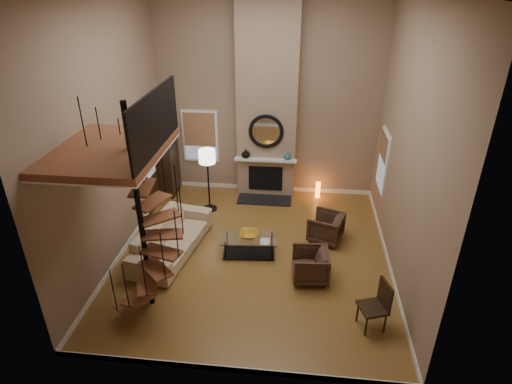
# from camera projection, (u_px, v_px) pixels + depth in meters

# --- Properties ---
(ground) EXTENTS (6.00, 6.50, 0.01)m
(ground) POSITION_uv_depth(u_px,v_px,m) (254.00, 254.00, 9.77)
(ground) COLOR olive
(ground) RESTS_ON ground
(back_wall) EXTENTS (6.00, 0.02, 5.50)m
(back_wall) POSITION_uv_depth(u_px,v_px,m) (268.00, 98.00, 11.35)
(back_wall) COLOR #947A5F
(back_wall) RESTS_ON ground
(front_wall) EXTENTS (6.00, 0.02, 5.50)m
(front_wall) POSITION_uv_depth(u_px,v_px,m) (226.00, 229.00, 5.63)
(front_wall) COLOR #947A5F
(front_wall) RESTS_ON ground
(left_wall) EXTENTS (0.02, 6.50, 5.50)m
(left_wall) POSITION_uv_depth(u_px,v_px,m) (109.00, 136.00, 8.78)
(left_wall) COLOR #947A5F
(left_wall) RESTS_ON ground
(right_wall) EXTENTS (0.02, 6.50, 5.50)m
(right_wall) POSITION_uv_depth(u_px,v_px,m) (409.00, 147.00, 8.20)
(right_wall) COLOR #947A5F
(right_wall) RESTS_ON ground
(baseboard_back) EXTENTS (6.00, 0.02, 0.12)m
(baseboard_back) POSITION_uv_depth(u_px,v_px,m) (266.00, 188.00, 12.59)
(baseboard_back) COLOR white
(baseboard_back) RESTS_ON ground
(baseboard_front) EXTENTS (6.00, 0.02, 0.12)m
(baseboard_front) POSITION_uv_depth(u_px,v_px,m) (231.00, 369.00, 6.89)
(baseboard_front) COLOR white
(baseboard_front) RESTS_ON ground
(baseboard_left) EXTENTS (0.02, 6.50, 0.12)m
(baseboard_left) POSITION_uv_depth(u_px,v_px,m) (128.00, 244.00, 10.03)
(baseboard_left) COLOR white
(baseboard_left) RESTS_ON ground
(baseboard_right) EXTENTS (0.02, 6.50, 0.12)m
(baseboard_right) POSITION_uv_depth(u_px,v_px,m) (388.00, 261.00, 9.45)
(baseboard_right) COLOR white
(baseboard_right) RESTS_ON ground
(chimney_breast) EXTENTS (1.60, 0.38, 5.50)m
(chimney_breast) POSITION_uv_depth(u_px,v_px,m) (267.00, 100.00, 11.18)
(chimney_breast) COLOR #967A62
(chimney_breast) RESTS_ON ground
(hearth) EXTENTS (1.50, 0.60, 0.04)m
(hearth) POSITION_uv_depth(u_px,v_px,m) (264.00, 200.00, 12.02)
(hearth) COLOR black
(hearth) RESTS_ON ground
(firebox) EXTENTS (0.95, 0.02, 0.72)m
(firebox) POSITION_uv_depth(u_px,v_px,m) (266.00, 178.00, 12.03)
(firebox) COLOR black
(firebox) RESTS_ON chimney_breast
(mantel) EXTENTS (1.70, 0.18, 0.06)m
(mantel) POSITION_uv_depth(u_px,v_px,m) (265.00, 160.00, 11.68)
(mantel) COLOR white
(mantel) RESTS_ON chimney_breast
(mirror_frame) EXTENTS (0.94, 0.10, 0.94)m
(mirror_frame) POSITION_uv_depth(u_px,v_px,m) (266.00, 132.00, 11.36)
(mirror_frame) COLOR black
(mirror_frame) RESTS_ON chimney_breast
(mirror_disc) EXTENTS (0.80, 0.01, 0.80)m
(mirror_disc) POSITION_uv_depth(u_px,v_px,m) (266.00, 131.00, 11.37)
(mirror_disc) COLOR white
(mirror_disc) RESTS_ON chimney_breast
(vase_left) EXTENTS (0.24, 0.24, 0.25)m
(vase_left) POSITION_uv_depth(u_px,v_px,m) (246.00, 153.00, 11.70)
(vase_left) COLOR black
(vase_left) RESTS_ON mantel
(vase_right) EXTENTS (0.20, 0.20, 0.21)m
(vase_right) POSITION_uv_depth(u_px,v_px,m) (288.00, 156.00, 11.59)
(vase_right) COLOR #1B5C61
(vase_right) RESTS_ON mantel
(window_back) EXTENTS (1.02, 0.06, 1.52)m
(window_back) POSITION_uv_depth(u_px,v_px,m) (200.00, 136.00, 12.03)
(window_back) COLOR white
(window_back) RESTS_ON back_wall
(window_right) EXTENTS (0.06, 1.02, 1.52)m
(window_right) POSITION_uv_depth(u_px,v_px,m) (383.00, 160.00, 10.48)
(window_right) COLOR white
(window_right) RESTS_ON right_wall
(entry_door) EXTENTS (0.10, 1.05, 2.16)m
(entry_door) POSITION_uv_depth(u_px,v_px,m) (150.00, 173.00, 11.15)
(entry_door) COLOR white
(entry_door) RESTS_ON ground
(loft) EXTENTS (1.70, 2.20, 1.09)m
(loft) POSITION_uv_depth(u_px,v_px,m) (115.00, 148.00, 6.88)
(loft) COLOR brown
(loft) RESTS_ON left_wall
(spiral_stair) EXTENTS (1.47, 1.47, 4.06)m
(spiral_stair) POSITION_uv_depth(u_px,v_px,m) (142.00, 225.00, 7.53)
(spiral_stair) COLOR black
(spiral_stair) RESTS_ON ground
(hutch) EXTENTS (0.39, 0.83, 1.85)m
(hutch) POSITION_uv_depth(u_px,v_px,m) (168.00, 162.00, 12.04)
(hutch) COLOR black
(hutch) RESTS_ON ground
(sofa) EXTENTS (1.40, 2.66, 0.74)m
(sofa) POSITION_uv_depth(u_px,v_px,m) (172.00, 237.00, 9.69)
(sofa) COLOR #C9AF8B
(sofa) RESTS_ON ground
(armchair_near) EXTENTS (0.95, 0.94, 0.68)m
(armchair_near) POSITION_uv_depth(u_px,v_px,m) (329.00, 228.00, 10.10)
(armchair_near) COLOR #472E20
(armchair_near) RESTS_ON ground
(armchair_far) EXTENTS (0.79, 0.78, 0.67)m
(armchair_far) POSITION_uv_depth(u_px,v_px,m) (314.00, 265.00, 8.83)
(armchair_far) COLOR #472E20
(armchair_far) RESTS_ON ground
(coffee_table) EXTENTS (1.31, 0.73, 0.47)m
(coffee_table) POSITION_uv_depth(u_px,v_px,m) (249.00, 244.00, 9.64)
(coffee_table) COLOR silver
(coffee_table) RESTS_ON ground
(bowl) EXTENTS (0.43, 0.43, 0.11)m
(bowl) POSITION_uv_depth(u_px,v_px,m) (249.00, 234.00, 9.59)
(bowl) COLOR gold
(bowl) RESTS_ON coffee_table
(book) EXTENTS (0.21, 0.28, 0.03)m
(book) POSITION_uv_depth(u_px,v_px,m) (264.00, 242.00, 9.39)
(book) COLOR gray
(book) RESTS_ON coffee_table
(floor_lamp) EXTENTS (0.43, 0.43, 1.75)m
(floor_lamp) POSITION_uv_depth(u_px,v_px,m) (207.00, 161.00, 10.94)
(floor_lamp) COLOR black
(floor_lamp) RESTS_ON ground
(accent_lamp) EXTENTS (0.13, 0.13, 0.46)m
(accent_lamp) POSITION_uv_depth(u_px,v_px,m) (318.00, 190.00, 12.06)
(accent_lamp) COLOR orange
(accent_lamp) RESTS_ON ground
(side_chair) EXTENTS (0.58, 0.58, 0.98)m
(side_chair) POSITION_uv_depth(u_px,v_px,m) (378.00, 303.00, 7.57)
(side_chair) COLOR black
(side_chair) RESTS_ON ground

